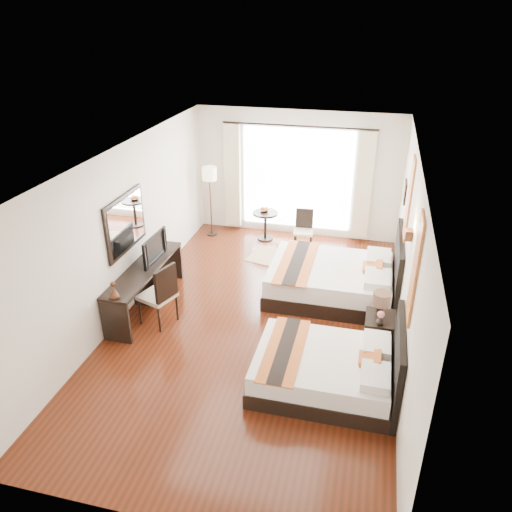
% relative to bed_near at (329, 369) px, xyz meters
% --- Properties ---
extents(floor, '(4.50, 7.50, 0.01)m').
position_rel_bed_near_xyz_m(floor, '(-1.33, 1.29, -0.29)').
color(floor, '#3A190A').
rests_on(floor, ground).
extents(ceiling, '(4.50, 7.50, 0.02)m').
position_rel_bed_near_xyz_m(ceiling, '(-1.33, 1.29, 2.51)').
color(ceiling, white).
rests_on(ceiling, wall_headboard).
extents(wall_headboard, '(0.01, 7.50, 2.80)m').
position_rel_bed_near_xyz_m(wall_headboard, '(0.91, 1.29, 1.12)').
color(wall_headboard, silver).
rests_on(wall_headboard, floor).
extents(wall_desk, '(0.01, 7.50, 2.80)m').
position_rel_bed_near_xyz_m(wall_desk, '(-3.58, 1.29, 1.12)').
color(wall_desk, silver).
rests_on(wall_desk, floor).
extents(wall_window, '(4.50, 0.01, 2.80)m').
position_rel_bed_near_xyz_m(wall_window, '(-1.33, 5.04, 1.12)').
color(wall_window, silver).
rests_on(wall_window, floor).
extents(wall_entry, '(4.50, 0.01, 2.80)m').
position_rel_bed_near_xyz_m(wall_entry, '(-1.33, -2.45, 1.12)').
color(wall_entry, silver).
rests_on(wall_entry, floor).
extents(window_glass, '(2.40, 0.02, 2.20)m').
position_rel_bed_near_xyz_m(window_glass, '(-1.33, 5.02, 1.02)').
color(window_glass, white).
rests_on(window_glass, wall_window).
extents(sheer_curtain, '(2.30, 0.02, 2.10)m').
position_rel_bed_near_xyz_m(sheer_curtain, '(-1.33, 4.96, 1.02)').
color(sheer_curtain, white).
rests_on(sheer_curtain, wall_window).
extents(drape_left, '(0.35, 0.14, 2.35)m').
position_rel_bed_near_xyz_m(drape_left, '(-2.78, 4.92, 1.00)').
color(drape_left, beige).
rests_on(drape_left, floor).
extents(drape_right, '(0.35, 0.14, 2.35)m').
position_rel_bed_near_xyz_m(drape_right, '(0.12, 4.92, 1.00)').
color(drape_right, beige).
rests_on(drape_right, floor).
extents(art_panel_near, '(0.03, 0.50, 1.35)m').
position_rel_bed_near_xyz_m(art_panel_near, '(0.90, 0.00, 1.67)').
color(art_panel_near, maroon).
rests_on(art_panel_near, wall_headboard).
extents(art_panel_far, '(0.03, 0.50, 1.35)m').
position_rel_bed_near_xyz_m(art_panel_far, '(0.90, 2.45, 1.67)').
color(art_panel_far, maroon).
rests_on(art_panel_far, wall_headboard).
extents(wall_sconce, '(0.10, 0.14, 0.14)m').
position_rel_bed_near_xyz_m(wall_sconce, '(0.86, 1.07, 1.64)').
color(wall_sconce, '#442618').
rests_on(wall_sconce, wall_headboard).
extents(mirror_frame, '(0.04, 1.25, 0.95)m').
position_rel_bed_near_xyz_m(mirror_frame, '(-3.55, 1.31, 1.27)').
color(mirror_frame, black).
rests_on(mirror_frame, wall_desk).
extents(mirror_glass, '(0.01, 1.12, 0.82)m').
position_rel_bed_near_xyz_m(mirror_glass, '(-3.53, 1.31, 1.27)').
color(mirror_glass, white).
rests_on(mirror_glass, mirror_frame).
extents(bed_near, '(1.94, 1.51, 1.09)m').
position_rel_bed_near_xyz_m(bed_near, '(0.00, 0.00, 0.00)').
color(bed_near, black).
rests_on(bed_near, floor).
extents(bed_far, '(2.26, 1.76, 1.28)m').
position_rel_bed_near_xyz_m(bed_far, '(-0.15, 2.45, 0.05)').
color(bed_far, black).
rests_on(bed_far, floor).
extents(nightstand, '(0.45, 0.56, 0.53)m').
position_rel_bed_near_xyz_m(nightstand, '(0.64, 1.07, -0.02)').
color(nightstand, black).
rests_on(nightstand, floor).
extents(table_lamp, '(0.27, 0.27, 0.42)m').
position_rel_bed_near_xyz_m(table_lamp, '(0.62, 1.14, 0.50)').
color(table_lamp, black).
rests_on(table_lamp, nightstand).
extents(vase, '(0.15, 0.15, 0.12)m').
position_rel_bed_near_xyz_m(vase, '(0.62, 0.88, 0.27)').
color(vase, black).
rests_on(vase, nightstand).
extents(console_desk, '(0.50, 2.20, 0.76)m').
position_rel_bed_near_xyz_m(console_desk, '(-3.32, 1.31, 0.09)').
color(console_desk, black).
rests_on(console_desk, floor).
extents(television, '(0.14, 0.84, 0.48)m').
position_rel_bed_near_xyz_m(television, '(-3.30, 1.62, 0.71)').
color(television, black).
rests_on(television, console_desk).
extents(bronze_figurine, '(0.21, 0.21, 0.24)m').
position_rel_bed_near_xyz_m(bronze_figurine, '(-3.32, 0.31, 0.59)').
color(bronze_figurine, '#442618').
rests_on(bronze_figurine, console_desk).
extents(desk_chair, '(0.64, 0.64, 1.08)m').
position_rel_bed_near_xyz_m(desk_chair, '(-2.89, 0.89, 0.05)').
color(desk_chair, tan).
rests_on(desk_chair, floor).
extents(floor_lamp, '(0.32, 0.32, 1.60)m').
position_rel_bed_near_xyz_m(floor_lamp, '(-3.18, 4.48, 1.06)').
color(floor_lamp, black).
rests_on(floor_lamp, floor).
extents(side_table, '(0.56, 0.56, 0.65)m').
position_rel_bed_near_xyz_m(side_table, '(-1.93, 4.54, 0.04)').
color(side_table, black).
rests_on(side_table, floor).
extents(fruit_bowl, '(0.27, 0.27, 0.05)m').
position_rel_bed_near_xyz_m(fruit_bowl, '(-1.96, 4.56, 0.39)').
color(fruit_bowl, '#402C17').
rests_on(fruit_bowl, side_table).
extents(window_chair, '(0.43, 0.43, 0.86)m').
position_rel_bed_near_xyz_m(window_chair, '(-1.03, 4.26, -0.02)').
color(window_chair, tan).
rests_on(window_chair, floor).
extents(jute_rug, '(1.36, 1.06, 0.01)m').
position_rel_bed_near_xyz_m(jute_rug, '(-1.44, 3.66, -0.28)').
color(jute_rug, '#9F855F').
rests_on(jute_rug, floor).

